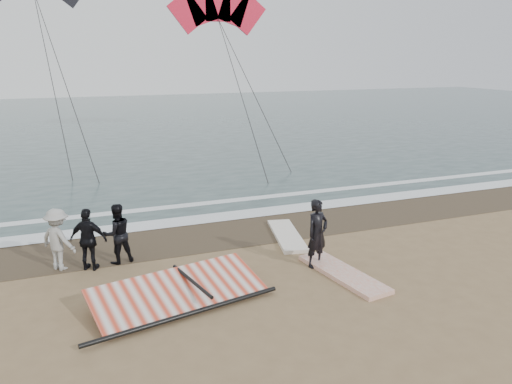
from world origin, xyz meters
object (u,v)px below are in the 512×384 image
(man_main, at_px, (317,233))
(board_cream, at_px, (287,235))
(board_white, at_px, (343,273))
(sail_rig, at_px, (174,292))

(man_main, height_order, board_cream, man_main)
(board_cream, bearing_deg, man_main, -81.87)
(man_main, bearing_deg, board_cream, 67.88)
(board_white, xyz_separation_m, board_cream, (-0.17, 2.91, 0.00))
(sail_rig, bearing_deg, board_white, -3.33)
(man_main, xyz_separation_m, board_cream, (0.17, 2.15, -0.82))
(board_white, xyz_separation_m, sail_rig, (-4.07, 0.24, 0.14))
(man_main, height_order, sail_rig, man_main)
(sail_rig, bearing_deg, man_main, 7.85)
(board_cream, xyz_separation_m, sail_rig, (-3.91, -2.67, 0.14))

